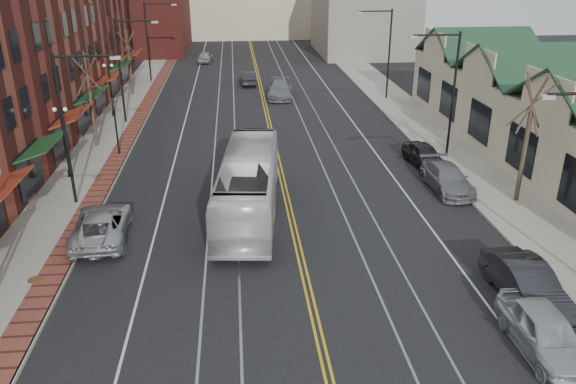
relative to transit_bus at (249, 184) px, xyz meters
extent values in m
cube|color=gray|center=(-9.86, 5.99, -1.55)|extent=(4.00, 120.00, 0.15)
cube|color=gray|center=(14.14, 5.99, -1.55)|extent=(4.00, 120.00, 0.15)
cube|color=#C6B698|center=(20.14, 5.99, 0.68)|extent=(8.00, 36.00, 4.60)
cube|color=#C6B698|center=(2.14, 70.99, 2.88)|extent=(22.00, 14.00, 9.00)
cube|color=slate|center=(17.14, 50.99, 3.88)|extent=(12.00, 16.00, 11.00)
cylinder|color=black|center=(-9.36, 1.99, 2.53)|extent=(0.16, 0.16, 8.00)
cylinder|color=black|center=(-7.86, 1.99, 6.33)|extent=(3.00, 0.12, 0.12)
cube|color=#999999|center=(-6.36, 1.99, 6.23)|extent=(0.50, 0.25, 0.15)
cylinder|color=black|center=(-9.36, 17.99, 2.53)|extent=(0.16, 0.16, 8.00)
cylinder|color=black|center=(-7.86, 17.99, 6.33)|extent=(3.00, 0.12, 0.12)
cube|color=#999999|center=(-6.36, 17.99, 6.23)|extent=(0.50, 0.25, 0.15)
cylinder|color=black|center=(-9.36, 33.99, 2.53)|extent=(0.16, 0.16, 8.00)
cylinder|color=black|center=(-7.86, 33.99, 6.33)|extent=(3.00, 0.12, 0.12)
cube|color=#999999|center=(-6.36, 33.99, 6.23)|extent=(0.50, 0.25, 0.15)
cube|color=#999999|center=(10.64, -8.01, 6.23)|extent=(0.50, 0.25, 0.15)
cylinder|color=black|center=(13.64, 7.99, 2.53)|extent=(0.16, 0.16, 8.00)
cylinder|color=black|center=(12.14, 7.99, 6.33)|extent=(3.00, 0.12, 0.12)
cube|color=#999999|center=(10.64, 7.99, 6.23)|extent=(0.50, 0.25, 0.15)
cylinder|color=black|center=(13.64, 23.99, 2.53)|extent=(0.16, 0.16, 8.00)
cylinder|color=black|center=(12.14, 23.99, 6.33)|extent=(3.00, 0.12, 0.12)
cube|color=#999999|center=(10.64, 23.99, 6.23)|extent=(0.50, 0.25, 0.15)
cylinder|color=black|center=(-10.66, 5.99, -1.27)|extent=(0.28, 0.28, 0.40)
cylinder|color=black|center=(-10.66, 5.99, 0.53)|extent=(0.14, 0.14, 4.00)
cube|color=black|center=(-10.66, 5.99, 2.53)|extent=(0.60, 0.06, 0.06)
sphere|color=white|center=(-10.96, 5.99, 2.68)|extent=(0.24, 0.24, 0.24)
sphere|color=white|center=(-10.36, 5.99, 2.68)|extent=(0.24, 0.24, 0.24)
cylinder|color=black|center=(-10.66, 19.99, -1.27)|extent=(0.28, 0.28, 0.40)
cylinder|color=black|center=(-10.66, 19.99, 0.53)|extent=(0.14, 0.14, 4.00)
cube|color=black|center=(-10.66, 19.99, 2.53)|extent=(0.60, 0.06, 0.06)
sphere|color=white|center=(-10.96, 19.99, 2.68)|extent=(0.24, 0.24, 0.24)
sphere|color=white|center=(-10.36, 19.99, 2.68)|extent=(0.24, 0.24, 0.24)
cylinder|color=#382B21|center=(-10.36, 11.99, 0.98)|extent=(0.24, 0.24, 4.90)
cylinder|color=#382B21|center=(-10.36, 11.99, 3.53)|extent=(0.58, 1.37, 2.90)
cylinder|color=#382B21|center=(-10.36, 11.99, 3.53)|extent=(1.60, 0.66, 2.78)
cylinder|color=#382B21|center=(-10.36, 11.99, 3.53)|extent=(0.53, 1.23, 2.96)
cylinder|color=#382B21|center=(-10.36, 11.99, 3.53)|extent=(1.69, 1.03, 2.64)
cylinder|color=#382B21|center=(-10.36, 11.99, 3.53)|extent=(1.78, 1.29, 2.48)
cylinder|color=#382B21|center=(-10.36, 27.99, 0.80)|extent=(0.24, 0.24, 4.55)
cylinder|color=#382B21|center=(-10.36, 27.99, 3.18)|extent=(0.55, 1.28, 2.69)
cylinder|color=#382B21|center=(-10.36, 27.99, 3.18)|extent=(1.49, 0.62, 2.58)
cylinder|color=#382B21|center=(-10.36, 27.99, 3.18)|extent=(0.50, 1.15, 2.75)
cylinder|color=#382B21|center=(-10.36, 27.99, 3.18)|extent=(1.57, 0.97, 2.45)
cylinder|color=#382B21|center=(-10.36, 27.99, 3.18)|extent=(1.66, 1.20, 2.30)
cylinder|color=#382B21|center=(14.64, -0.01, 1.15)|extent=(0.24, 0.24, 5.25)
cylinder|color=#382B21|center=(14.64, -0.01, 3.88)|extent=(0.61, 1.46, 3.10)
cylinder|color=#382B21|center=(14.64, -0.01, 3.88)|extent=(1.70, 0.70, 2.97)
cylinder|color=#382B21|center=(14.64, -0.01, 3.88)|extent=(0.56, 1.31, 3.17)
cylinder|color=#382B21|center=(14.64, -0.01, 3.88)|extent=(1.80, 1.10, 2.82)
cylinder|color=#382B21|center=(14.64, -0.01, 3.88)|extent=(1.90, 1.37, 2.65)
cylinder|color=#592D19|center=(-9.06, -6.01, -1.46)|extent=(0.60, 0.60, 0.02)
cylinder|color=black|center=(-8.46, 9.99, 0.13)|extent=(0.12, 0.12, 3.20)
imported|color=black|center=(-8.46, 9.99, 1.88)|extent=(0.18, 0.15, 0.90)
imported|color=white|center=(0.00, 0.00, 0.00)|extent=(3.90, 11.85, 3.24)
imported|color=#A8AAAF|center=(-7.07, -2.23, -0.88)|extent=(2.82, 5.50, 1.49)
imported|color=#AFB2B6|center=(9.64, -12.14, -0.84)|extent=(1.86, 4.58, 1.56)
imported|color=black|center=(10.48, -9.18, -0.83)|extent=(1.86, 4.84, 1.57)
imported|color=slate|center=(11.44, 2.07, -0.91)|extent=(2.10, 4.95, 1.42)
imported|color=black|center=(11.44, 6.19, -0.91)|extent=(2.16, 4.33, 1.42)
imported|color=#222127|center=(0.97, 31.74, -0.94)|extent=(1.44, 4.10, 1.35)
imported|color=slate|center=(3.74, 25.62, -0.84)|extent=(2.76, 5.60, 1.57)
imported|color=#989C9F|center=(-4.04, 45.34, -0.93)|extent=(2.12, 4.22, 1.38)
camera|label=1|loc=(-0.54, -26.87, 10.94)|focal=35.00mm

